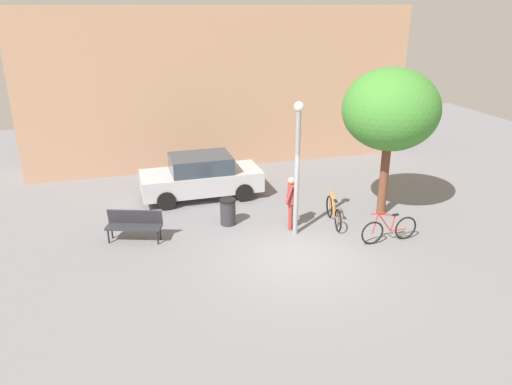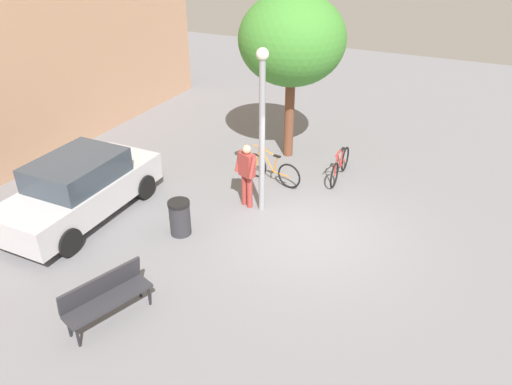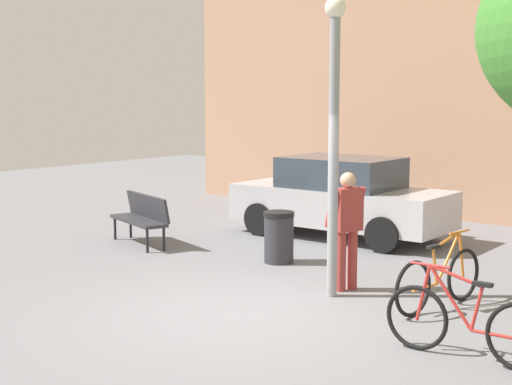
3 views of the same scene
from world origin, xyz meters
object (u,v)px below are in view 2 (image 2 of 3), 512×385
(person_by_lamppost, at_px, (247,172))
(park_bench, at_px, (105,295))
(bicycle_red, at_px, (340,166))
(trash_bin, at_px, (180,218))
(plaza_tree, at_px, (292,40))
(parked_car_silver, at_px, (80,188))
(lamppost, at_px, (262,122))
(bicycle_orange, at_px, (272,169))

(person_by_lamppost, distance_m, park_bench, 4.68)
(bicycle_red, xyz_separation_m, trash_bin, (-4.21, 2.48, 0.04))
(person_by_lamppost, relative_size, bicycle_red, 0.92)
(bicycle_red, height_order, trash_bin, bicycle_red)
(plaza_tree, bearing_deg, park_bench, 178.09)
(person_by_lamppost, relative_size, parked_car_silver, 0.40)
(plaza_tree, relative_size, parked_car_silver, 1.12)
(person_by_lamppost, bearing_deg, parked_car_silver, 122.73)
(lamppost, bearing_deg, bicycle_red, -27.54)
(lamppost, distance_m, person_by_lamppost, 1.41)
(parked_car_silver, bearing_deg, park_bench, -130.85)
(person_by_lamppost, bearing_deg, bicycle_orange, -2.11)
(bicycle_orange, height_order, bicycle_red, same)
(lamppost, bearing_deg, park_bench, 169.21)
(park_bench, relative_size, parked_car_silver, 0.40)
(bicycle_orange, bearing_deg, trash_bin, 164.76)
(plaza_tree, relative_size, bicycle_orange, 2.65)
(trash_bin, bearing_deg, bicycle_red, -30.52)
(parked_car_silver, bearing_deg, person_by_lamppost, -57.27)
(person_by_lamppost, bearing_deg, bicycle_red, -34.37)
(bicycle_orange, height_order, trash_bin, bicycle_orange)
(park_bench, height_order, bicycle_red, bicycle_red)
(park_bench, xyz_separation_m, parked_car_silver, (2.48, 2.87, 0.23))
(park_bench, distance_m, bicycle_orange, 6.09)
(bicycle_orange, relative_size, trash_bin, 2.12)
(park_bench, distance_m, parked_car_silver, 3.80)
(plaza_tree, height_order, parked_car_silver, plaza_tree)
(bicycle_orange, distance_m, parked_car_silver, 4.96)
(bicycle_orange, relative_size, parked_car_silver, 0.42)
(parked_car_silver, bearing_deg, bicycle_red, -47.56)
(trash_bin, bearing_deg, parked_car_silver, 98.50)
(bicycle_orange, distance_m, bicycle_red, 1.90)
(bicycle_red, bearing_deg, park_bench, 163.10)
(lamppost, bearing_deg, bicycle_orange, 13.94)
(plaza_tree, relative_size, bicycle_red, 2.62)
(bicycle_red, bearing_deg, plaza_tree, 66.49)
(trash_bin, bearing_deg, person_by_lamppost, -24.73)
(bicycle_orange, xyz_separation_m, bicycle_red, (1.01, -1.61, 0.00))
(plaza_tree, xyz_separation_m, parked_car_silver, (-5.41, 3.13, -2.68))
(lamppost, height_order, trash_bin, lamppost)
(person_by_lamppost, bearing_deg, plaza_tree, 3.90)
(person_by_lamppost, height_order, parked_car_silver, person_by_lamppost)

